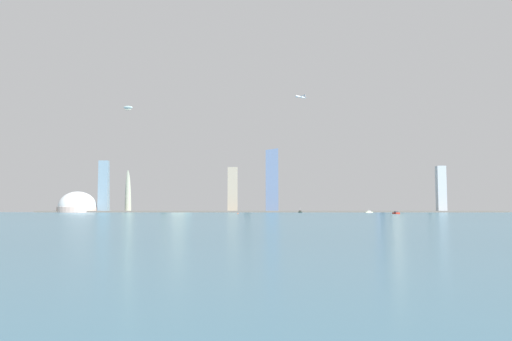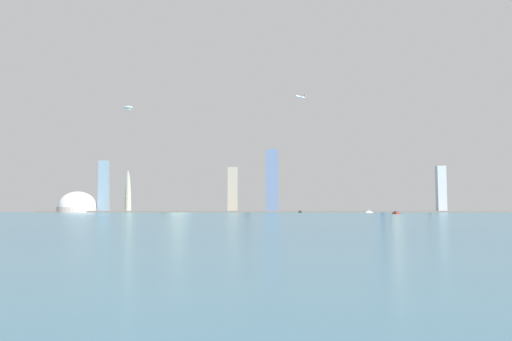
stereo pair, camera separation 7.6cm
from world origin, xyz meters
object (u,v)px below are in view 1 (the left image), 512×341
Objects in this scene: skyscraper_11 at (165,190)px; skyscraper_3 at (178,188)px; skyscraper_4 at (433,196)px; skyscraper_10 at (129,196)px; skyscraper_9 at (396,172)px; stadium_dome at (77,207)px; skyscraper_0 at (380,173)px; airplane at (300,97)px; skyscraper_6 at (233,189)px; boat_0 at (369,212)px; skyscraper_1 at (188,201)px; observation_tower at (130,136)px; channel_buoy_0 at (238,213)px; skyscraper_8 at (441,189)px; boat_1 at (300,212)px; skyscraper_7 at (248,196)px; boat_2 at (396,213)px; skyscraper_2 at (104,186)px; skyscraper_5 at (272,179)px.

skyscraper_3 is at bearing -54.66° from skyscraper_11.
skyscraper_10 is (-675.84, -1.48, 0.01)m from skyscraper_4.
stadium_dome is at bearing -172.97° from skyscraper_9.
skyscraper_0 is 2.48× the size of skyscraper_4.
airplane reaches higher than skyscraper_9.
skyscraper_6 is 7.40× the size of boat_0.
skyscraper_0 is 3.61× the size of skyscraper_1.
observation_tower is at bearing -128.12° from skyscraper_11.
skyscraper_0 is 478.21m from channel_buoy_0.
skyscraper_1 is at bearing -70.74° from airplane.
stadium_dome is at bearing -172.52° from skyscraper_4.
skyscraper_11 is at bearing 178.81° from skyscraper_9.
stadium_dome is at bearing -179.30° from skyscraper_8.
skyscraper_4 reaches higher than boat_1.
airplane is (135.64, -64.02, 177.40)m from skyscraper_6.
skyscraper_6 is at bearing -108.46° from skyscraper_7.
observation_tower is 1.95× the size of skyscraper_9.
skyscraper_10 is 4.39× the size of boat_2.
boat_1 is (393.97, -84.45, -50.96)m from skyscraper_2.
channel_buoy_0 is 0.12× the size of airplane.
skyscraper_5 is (196.05, -13.83, 19.40)m from skyscraper_3.
skyscraper_10 is (-590.40, 15.04, -52.61)m from skyscraper_9.
skyscraper_2 is 1.48× the size of skyscraper_4.
skyscraper_7 is (-295.19, 3.77, -51.55)m from skyscraper_0.
skyscraper_8 is 586.04m from skyscraper_11.
skyscraper_7 is 367.96m from channel_buoy_0.
boat_0 is 159.56m from boat_2.
boat_2 is 331.19m from airplane.
skyscraper_2 reaches higher than boat_0.
stadium_dome is 760.05m from skyscraper_4.
airplane is (-188.10, -145.80, 139.76)m from skyscraper_0.
airplane reaches higher than skyscraper_7.
observation_tower is 507.59m from boat_0.
boat_0 is (173.59, -118.15, -67.54)m from skyscraper_5.
skyscraper_8 is at bearing -1.32° from skyscraper_6.
skyscraper_5 is at bearing 2.19° from skyscraper_2.
skyscraper_6 is at bearing -31.09° from boat_0.
skyscraper_6 is 91.26m from skyscraper_7.
skyscraper_2 reaches higher than skyscraper_11.
skyscraper_2 reaches higher than skyscraper_8.
skyscraper_10 reaches higher than skyscraper_1.
stadium_dome is at bearing 62.27° from boat_2.
skyscraper_9 is 510.85m from skyscraper_11.
boat_2 is (178.63, -277.64, -67.37)m from skyscraper_5.
observation_tower is 7.06× the size of skyscraper_1.
channel_buoy_0 is at bearing -139.02° from skyscraper_4.
skyscraper_7 is at bearing 18.04° from skyscraper_2.
skyscraper_5 is 102.90m from skyscraper_7.
skyscraper_0 is at bearing -116.36° from boat_0.
skyscraper_6 reaches higher than boat_1.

